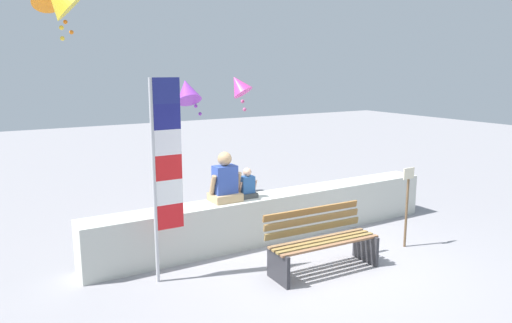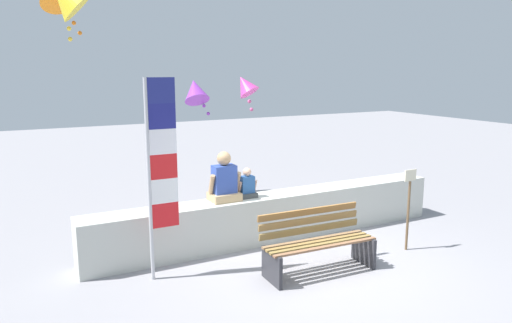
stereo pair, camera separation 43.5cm
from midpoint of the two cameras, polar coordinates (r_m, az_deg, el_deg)
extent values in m
plane|color=gray|center=(7.48, 9.02, -12.02)|extent=(40.00, 40.00, 0.00)
cube|color=beige|center=(8.37, 3.66, -6.50)|extent=(6.50, 0.55, 0.79)
cube|color=#895F42|center=(6.94, 10.17, -9.91)|extent=(1.68, 0.14, 0.03)
cube|color=olive|center=(7.03, 9.63, -9.63)|extent=(1.68, 0.14, 0.03)
cube|color=olive|center=(7.11, 9.11, -9.36)|extent=(1.68, 0.14, 0.03)
cube|color=olive|center=(7.20, 8.60, -9.09)|extent=(1.68, 0.14, 0.03)
cube|color=olive|center=(7.25, 8.15, -7.95)|extent=(1.68, 0.11, 0.10)
cube|color=olive|center=(7.22, 8.07, -6.92)|extent=(1.68, 0.11, 0.10)
cube|color=olive|center=(7.20, 8.00, -5.89)|extent=(1.68, 0.11, 0.10)
cube|color=#2D2D33|center=(6.77, 3.76, -12.38)|extent=(0.07, 0.53, 0.45)
cube|color=#2D2D33|center=(7.60, 14.21, -10.04)|extent=(0.07, 0.53, 0.45)
cube|color=tan|center=(7.85, -2.17, -4.16)|extent=(0.47, 0.39, 0.13)
cube|color=#324CA4|center=(7.78, -2.18, -2.10)|extent=(0.37, 0.24, 0.45)
cylinder|color=tan|center=(7.68, -3.63, -2.69)|extent=(0.08, 0.18, 0.33)
cylinder|color=tan|center=(7.87, -0.63, -2.34)|extent=(0.08, 0.18, 0.33)
sphere|color=tan|center=(7.71, -2.20, 0.36)|extent=(0.23, 0.23, 0.23)
cube|color=#3B4042|center=(8.04, 0.50, -3.98)|extent=(0.29, 0.24, 0.08)
cube|color=#2C5C9F|center=(8.00, 0.50, -2.73)|extent=(0.23, 0.15, 0.28)
cylinder|color=#DDAB8C|center=(7.93, -0.35, -3.09)|extent=(0.05, 0.11, 0.20)
cylinder|color=#DDAB8C|center=(8.06, 1.42, -2.87)|extent=(0.05, 0.11, 0.20)
sphere|color=#DDAB8C|center=(7.95, 0.50, -1.25)|extent=(0.14, 0.14, 0.14)
cylinder|color=#B7B7BC|center=(6.61, -10.67, -2.43)|extent=(0.05, 0.05, 2.79)
cube|color=red|center=(6.80, -8.81, -6.27)|extent=(0.37, 0.02, 0.34)
cube|color=white|center=(6.71, -8.90, -3.47)|extent=(0.37, 0.02, 0.34)
cube|color=red|center=(6.63, -8.98, -0.61)|extent=(0.37, 0.02, 0.34)
cube|color=white|center=(6.57, -9.07, 2.32)|extent=(0.37, 0.02, 0.34)
cube|color=navy|center=(6.53, -9.16, 5.29)|extent=(0.37, 0.02, 0.34)
cube|color=navy|center=(6.51, -9.25, 8.29)|extent=(0.37, 0.02, 0.34)
cone|color=purple|center=(11.03, -6.06, 8.38)|extent=(0.59, 0.77, 0.73)
sphere|color=purple|center=(11.07, -5.55, 7.46)|extent=(0.08, 0.08, 0.08)
sphere|color=purple|center=(11.12, -5.04, 6.55)|extent=(0.08, 0.08, 0.08)
sphere|color=purple|center=(11.17, -4.54, 5.66)|extent=(0.08, 0.08, 0.08)
sphere|color=yellow|center=(9.43, -20.18, 16.80)|extent=(0.08, 0.08, 0.08)
sphere|color=yellow|center=(9.51, -20.07, 15.66)|extent=(0.08, 0.08, 0.08)
sphere|color=yellow|center=(9.60, -19.97, 14.54)|extent=(0.08, 0.08, 0.08)
sphere|color=yellow|center=(9.68, -19.86, 13.44)|extent=(0.08, 0.08, 0.08)
sphere|color=orange|center=(9.98, -20.78, 17.18)|extent=(0.08, 0.08, 0.08)
sphere|color=orange|center=(10.00, -20.14, 16.17)|extent=(0.08, 0.08, 0.08)
sphere|color=orange|center=(10.01, -19.51, 15.17)|extent=(0.08, 0.08, 0.08)
sphere|color=orange|center=(10.03, -18.89, 14.16)|extent=(0.08, 0.08, 0.08)
cone|color=#DB3D9E|center=(10.26, -0.08, 9.05)|extent=(0.70, 0.74, 0.58)
sphere|color=#D0528A|center=(10.36, 0.17, 8.07)|extent=(0.08, 0.08, 0.08)
sphere|color=#D0528A|center=(10.46, 0.42, 7.11)|extent=(0.08, 0.08, 0.08)
sphere|color=#D0528A|center=(10.56, 0.65, 6.16)|extent=(0.08, 0.08, 0.08)
cylinder|color=brown|center=(8.24, 18.96, -6.11)|extent=(0.04, 0.04, 1.14)
cube|color=beige|center=(8.08, 19.26, -1.55)|extent=(0.24, 0.03, 0.18)
camera|label=1|loc=(0.22, -88.43, 0.30)|focal=33.88mm
camera|label=2|loc=(0.22, 91.57, -0.30)|focal=33.88mm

